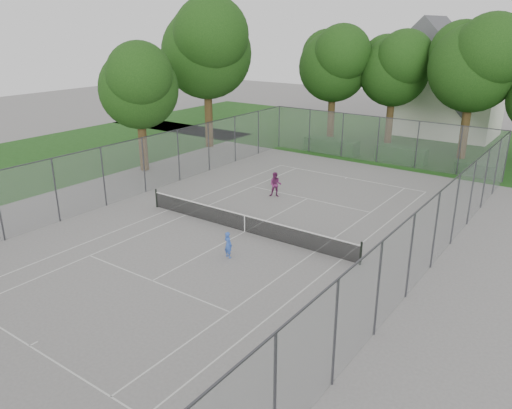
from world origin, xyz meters
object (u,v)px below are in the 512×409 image
Objects in this scene: tennis_net at (245,223)px; woman_player at (275,185)px; house at (451,89)px; girl_player at (228,245)px.

tennis_net is 5.91m from woman_player.
house is 8.66× the size of girl_player.
girl_player is (-0.16, -33.45, -3.73)m from house.
woman_player is at bearing -97.18° from house.
house is 33.66m from girl_player.
house is at bearing 87.52° from tennis_net.
house reaches higher than woman_player.
tennis_net is 3.04m from girl_player.
house is at bearing -76.67° from girl_player.
girl_player is (1.17, -2.80, 0.11)m from tennis_net.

